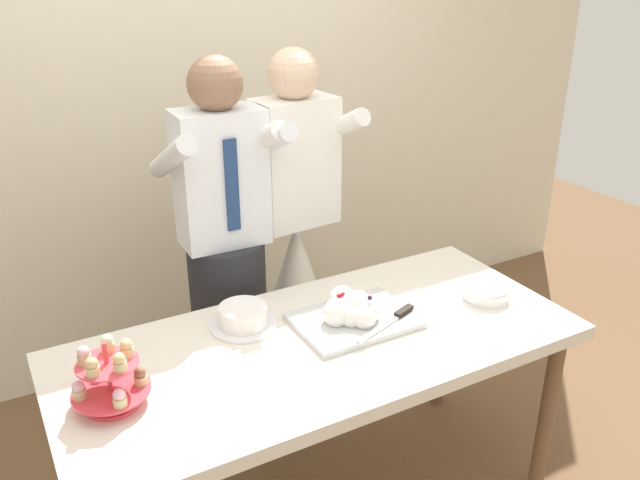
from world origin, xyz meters
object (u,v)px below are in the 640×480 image
(cupcake_stand, at_px, (109,379))
(plate_stack, at_px, (486,292))
(dessert_table, at_px, (321,358))
(person_bride, at_px, (297,291))
(round_cake, at_px, (243,317))
(main_cake_tray, at_px, (353,312))
(person_groom, at_px, (228,279))

(cupcake_stand, bearing_deg, plate_stack, -1.78)
(dessert_table, height_order, plate_stack, plate_stack)
(dessert_table, xyz_separation_m, person_bride, (0.25, 0.68, -0.12))
(round_cake, distance_m, person_bride, 0.69)
(main_cake_tray, bearing_deg, person_bride, 81.40)
(round_cake, bearing_deg, main_cake_tray, -25.43)
(dessert_table, xyz_separation_m, main_cake_tray, (0.16, 0.04, 0.12))
(round_cake, xyz_separation_m, person_groom, (0.10, 0.42, -0.06))
(person_groom, height_order, person_bride, same)
(cupcake_stand, relative_size, plate_stack, 1.31)
(dessert_table, relative_size, round_cake, 7.50)
(plate_stack, relative_size, person_groom, 0.11)
(dessert_table, distance_m, cupcake_stand, 0.73)
(round_cake, bearing_deg, cupcake_stand, -156.81)
(round_cake, height_order, person_bride, person_bride)
(plate_stack, bearing_deg, round_cake, 163.74)
(person_groom, xyz_separation_m, person_bride, (0.35, 0.05, -0.16))
(dessert_table, bearing_deg, cupcake_stand, -179.40)
(plate_stack, height_order, person_bride, person_bride)
(dessert_table, xyz_separation_m, round_cake, (-0.20, 0.21, 0.11))
(dessert_table, bearing_deg, person_groom, 98.48)
(dessert_table, xyz_separation_m, plate_stack, (0.70, -0.05, 0.10))
(main_cake_tray, height_order, person_bride, person_bride)
(cupcake_stand, height_order, main_cake_tray, cupcake_stand)
(dessert_table, relative_size, cupcake_stand, 7.83)
(dessert_table, height_order, main_cake_tray, main_cake_tray)
(main_cake_tray, bearing_deg, dessert_table, -164.88)
(cupcake_stand, distance_m, person_groom, 0.89)
(main_cake_tray, xyz_separation_m, plate_stack, (0.54, -0.09, -0.02))
(main_cake_tray, relative_size, round_cake, 1.78)
(plate_stack, bearing_deg, cupcake_stand, 178.22)
(cupcake_stand, distance_m, round_cake, 0.56)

